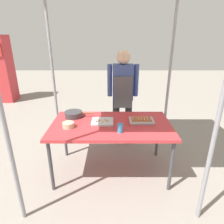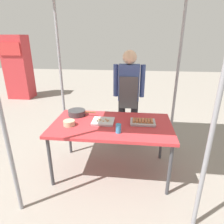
# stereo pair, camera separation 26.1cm
# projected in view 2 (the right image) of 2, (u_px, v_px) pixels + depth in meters

# --- Properties ---
(ground_plane) EXTENTS (18.00, 18.00, 0.00)m
(ground_plane) POSITION_uv_depth(u_px,v_px,m) (112.00, 170.00, 2.89)
(ground_plane) COLOR gray
(stall_table) EXTENTS (1.60, 0.90, 0.75)m
(stall_table) POSITION_uv_depth(u_px,v_px,m) (112.00, 127.00, 2.64)
(stall_table) COLOR #C63338
(stall_table) RESTS_ON ground
(tray_grilled_sausages) EXTENTS (0.33, 0.23, 0.06)m
(tray_grilled_sausages) POSITION_uv_depth(u_px,v_px,m) (143.00, 122.00, 2.62)
(tray_grilled_sausages) COLOR #ADADB2
(tray_grilled_sausages) RESTS_ON stall_table
(tray_meat_skewers) EXTENTS (0.29, 0.26, 0.04)m
(tray_meat_skewers) POSITION_uv_depth(u_px,v_px,m) (103.00, 121.00, 2.65)
(tray_meat_skewers) COLOR silver
(tray_meat_skewers) RESTS_ON stall_table
(cooking_wok) EXTENTS (0.42, 0.26, 0.08)m
(cooking_wok) POSITION_uv_depth(u_px,v_px,m) (77.00, 113.00, 2.89)
(cooking_wok) COLOR #38383A
(cooking_wok) RESTS_ON stall_table
(condiment_bowl) EXTENTS (0.15, 0.15, 0.07)m
(condiment_bowl) POSITION_uv_depth(u_px,v_px,m) (69.00, 123.00, 2.56)
(condiment_bowl) COLOR #BFB28C
(condiment_bowl) RESTS_ON stall_table
(drink_cup_near_edge) EXTENTS (0.07, 0.07, 0.11)m
(drink_cup_near_edge) POSITION_uv_depth(u_px,v_px,m) (118.00, 128.00, 2.36)
(drink_cup_near_edge) COLOR #338CBF
(drink_cup_near_edge) RESTS_ON stall_table
(vendor_woman) EXTENTS (0.52, 0.23, 1.65)m
(vendor_woman) POSITION_uv_depth(u_px,v_px,m) (129.00, 91.00, 3.29)
(vendor_woman) COLOR black
(vendor_woman) RESTS_ON ground
(neighbor_stall_left) EXTENTS (0.71, 0.54, 1.89)m
(neighbor_stall_left) POSITION_uv_depth(u_px,v_px,m) (18.00, 67.00, 5.99)
(neighbor_stall_left) COLOR #C63338
(neighbor_stall_left) RESTS_ON ground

